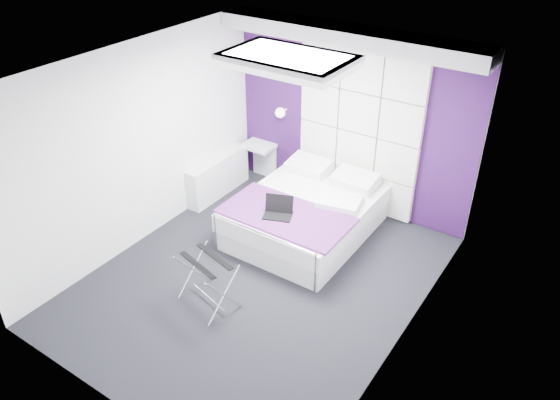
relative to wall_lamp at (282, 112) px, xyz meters
The scene contains 15 objects.
floor 2.61m from the wall_lamp, 62.99° to the right, with size 4.40×4.40×0.00m, color black.
ceiling 2.69m from the wall_lamp, 62.99° to the right, with size 4.40×4.40×0.00m, color white.
wall_back 1.06m from the wall_lamp, ahead, with size 3.60×3.60×0.00m, color white.
wall_left 2.19m from the wall_lamp, 110.01° to the right, with size 4.40×4.40×0.00m, color white.
wall_right 3.52m from the wall_lamp, 35.86° to the right, with size 4.40×4.40×0.00m, color white.
accent_wall 1.06m from the wall_lamp, ahead, with size 3.58×0.02×2.58m, color #310F43.
soffit 1.66m from the wall_lamp, ahead, with size 3.58×0.50×0.20m, color white.
headboard 1.20m from the wall_lamp, ahead, with size 1.80×0.08×2.30m, color silver, non-canonical shape.
skylight 2.24m from the wall_lamp, 54.28° to the right, with size 1.36×0.86×0.12m, color white, non-canonical shape.
wall_lamp is the anchor object (origin of this frame).
radiator 1.35m from the wall_lamp, 130.10° to the right, with size 0.22×1.20×0.60m, color white.
bed 1.63m from the wall_lamp, 42.34° to the right, with size 1.64×1.97×0.70m.
nightstand 0.75m from the wall_lamp, behind, with size 0.48×0.37×0.05m, color white.
luggage_rack 2.97m from the wall_lamp, 73.20° to the right, with size 0.62×0.46×0.61m.
laptop 1.82m from the wall_lamp, 57.01° to the right, with size 0.35×0.25×0.25m.
Camera 1 is at (3.07, -4.11, 4.29)m, focal length 35.00 mm.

